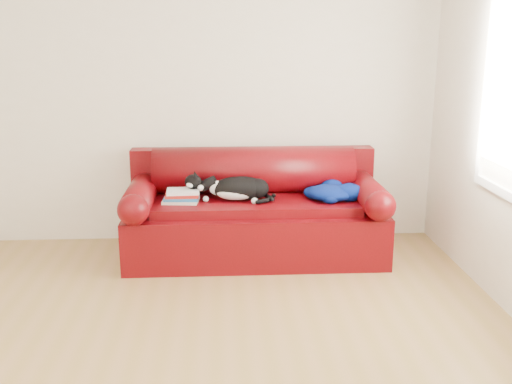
% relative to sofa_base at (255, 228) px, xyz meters
% --- Properties ---
extents(ground, '(4.50, 4.50, 0.00)m').
position_rel_sofa_base_xyz_m(ground, '(-0.63, -1.49, -0.24)').
color(ground, olive).
rests_on(ground, ground).
extents(room_shell, '(4.52, 4.02, 2.61)m').
position_rel_sofa_base_xyz_m(room_shell, '(-0.50, -1.48, 1.43)').
color(room_shell, beige).
rests_on(room_shell, ground).
extents(sofa_base, '(2.10, 0.90, 0.50)m').
position_rel_sofa_base_xyz_m(sofa_base, '(0.00, 0.00, 0.00)').
color(sofa_base, '#3A0205').
rests_on(sofa_base, ground).
extents(sofa_back, '(2.10, 1.01, 0.88)m').
position_rel_sofa_base_xyz_m(sofa_back, '(0.00, 0.24, 0.30)').
color(sofa_back, '#3A0205').
rests_on(sofa_back, ground).
extents(book_stack, '(0.30, 0.24, 0.10)m').
position_rel_sofa_base_xyz_m(book_stack, '(-0.59, -0.08, 0.31)').
color(book_stack, beige).
rests_on(book_stack, sofa_base).
extents(cat, '(0.65, 0.32, 0.24)m').
position_rel_sofa_base_xyz_m(cat, '(-0.13, -0.05, 0.35)').
color(cat, black).
rests_on(cat, sofa_base).
extents(blanket, '(0.50, 0.40, 0.15)m').
position_rel_sofa_base_xyz_m(blanket, '(0.63, -0.07, 0.33)').
color(blanket, '#020B45').
rests_on(blanket, sofa_base).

